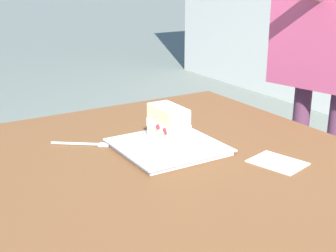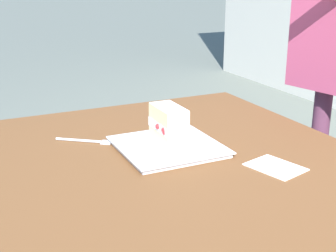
# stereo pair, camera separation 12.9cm
# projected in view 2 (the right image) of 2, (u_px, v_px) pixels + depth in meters

# --- Properties ---
(patio_table) EXTENTS (1.34, 1.03, 0.72)m
(patio_table) POSITION_uv_depth(u_px,v_px,m) (191.00, 208.00, 1.18)
(patio_table) COLOR brown
(patio_table) RESTS_ON ground
(dessert_plate) EXTENTS (0.27, 0.27, 0.02)m
(dessert_plate) POSITION_uv_depth(u_px,v_px,m) (168.00, 147.00, 1.31)
(dessert_plate) COLOR white
(dessert_plate) RESTS_ON patio_table
(cake_slice) EXTENTS (0.13, 0.08, 0.11)m
(cake_slice) POSITION_uv_depth(u_px,v_px,m) (169.00, 125.00, 1.30)
(cake_slice) COLOR beige
(cake_slice) RESTS_ON dessert_plate
(dessert_fork) EXTENTS (0.11, 0.15, 0.01)m
(dessert_fork) POSITION_uv_depth(u_px,v_px,m) (88.00, 141.00, 1.37)
(dessert_fork) COLOR silver
(dessert_fork) RESTS_ON patio_table
(paper_napkin) EXTENTS (0.16, 0.13, 0.00)m
(paper_napkin) POSITION_uv_depth(u_px,v_px,m) (275.00, 167.00, 1.19)
(paper_napkin) COLOR white
(paper_napkin) RESTS_ON patio_table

